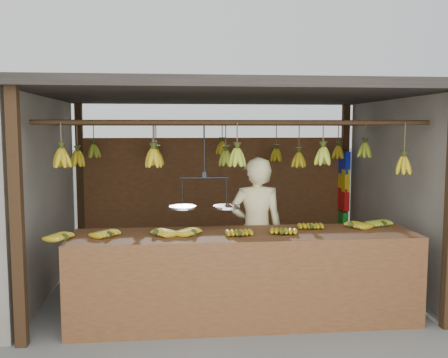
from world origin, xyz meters
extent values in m
plane|color=#5B5B57|center=(0.00, 0.00, 0.00)|extent=(80.00, 80.00, 0.00)
cube|color=black|center=(-2.00, -1.50, 1.15)|extent=(0.10, 0.10, 2.30)
cube|color=black|center=(-2.00, 1.50, 1.15)|extent=(0.10, 0.10, 2.30)
cube|color=black|center=(2.00, 1.50, 1.15)|extent=(0.10, 0.10, 2.30)
cube|color=black|center=(0.00, 0.00, 2.35)|extent=(4.30, 3.30, 0.10)
cylinder|color=black|center=(0.00, -1.00, 2.00)|extent=(4.00, 0.05, 0.05)
cylinder|color=black|center=(0.00, 0.00, 2.00)|extent=(4.00, 0.05, 0.05)
cylinder|color=black|center=(0.00, 1.00, 2.00)|extent=(4.00, 0.05, 0.05)
cube|color=#58331A|center=(0.00, 1.50, 0.90)|extent=(4.00, 0.06, 1.80)
cube|color=#58331A|center=(0.06, -1.10, 0.86)|extent=(3.44, 0.76, 0.08)
cube|color=#58331A|center=(0.06, -1.48, 0.45)|extent=(3.44, 0.04, 0.90)
cube|color=black|center=(-1.55, -1.43, 0.41)|extent=(0.07, 0.07, 0.82)
cube|color=black|center=(1.68, -1.43, 0.41)|extent=(0.07, 0.07, 0.82)
cube|color=black|center=(-1.55, -0.77, 0.41)|extent=(0.07, 0.07, 0.82)
cube|color=black|center=(1.68, -0.77, 0.41)|extent=(0.07, 0.07, 0.82)
ellipsoid|color=#B09612|center=(-1.63, -1.26, 0.93)|extent=(0.29, 0.26, 0.06)
ellipsoid|color=#B09612|center=(-1.23, -1.20, 0.93)|extent=(0.30, 0.29, 0.06)
ellipsoid|color=#B09612|center=(-0.80, -1.19, 0.93)|extent=(0.30, 0.28, 0.06)
ellipsoid|color=#B09612|center=(-0.43, -1.19, 0.93)|extent=(0.30, 0.29, 0.06)
ellipsoid|color=#B09612|center=(0.00, -1.30, 0.93)|extent=(0.19, 0.25, 0.06)
ellipsoid|color=#B09612|center=(0.42, -1.27, 0.93)|extent=(0.22, 0.27, 0.06)
ellipsoid|color=#B09612|center=(0.78, -1.05, 0.93)|extent=(0.19, 0.25, 0.06)
ellipsoid|color=#B09612|center=(1.21, -1.01, 0.93)|extent=(0.29, 0.26, 0.06)
ellipsoid|color=#92A523|center=(1.59, -0.96, 0.93)|extent=(0.26, 0.29, 0.06)
ellipsoid|color=#B09612|center=(-1.70, -1.04, 1.66)|extent=(0.16, 0.16, 0.28)
ellipsoid|color=#B09612|center=(-0.83, -0.95, 1.65)|extent=(0.16, 0.16, 0.28)
ellipsoid|color=#92A523|center=(-0.01, -1.04, 1.65)|extent=(0.16, 0.16, 0.28)
ellipsoid|color=#92A523|center=(0.89, -0.99, 1.66)|extent=(0.16, 0.16, 0.28)
ellipsoid|color=#B09612|center=(1.73, -1.04, 1.56)|extent=(0.16, 0.16, 0.28)
ellipsoid|color=#B09612|center=(-1.75, -0.02, 1.59)|extent=(0.16, 0.16, 0.28)
ellipsoid|color=#B09612|center=(-0.84, 0.03, 1.59)|extent=(0.16, 0.16, 0.28)
ellipsoid|color=#92A523|center=(-0.01, 0.02, 1.58)|extent=(0.16, 0.16, 0.28)
ellipsoid|color=#B09612|center=(0.88, -0.04, 1.56)|extent=(0.16, 0.16, 0.28)
ellipsoid|color=#92A523|center=(1.70, -0.04, 1.67)|extent=(0.16, 0.16, 0.28)
ellipsoid|color=#92A523|center=(-1.72, 1.03, 1.63)|extent=(0.16, 0.16, 0.28)
ellipsoid|color=#B09612|center=(-0.90, 1.05, 1.61)|extent=(0.16, 0.16, 0.28)
ellipsoid|color=#B09612|center=(0.05, 1.03, 1.67)|extent=(0.16, 0.16, 0.28)
ellipsoid|color=#B09612|center=(0.82, 1.02, 1.56)|extent=(0.16, 0.16, 0.28)
ellipsoid|color=#B09612|center=(1.72, 1.02, 1.60)|extent=(0.16, 0.16, 0.28)
cylinder|color=black|center=(-0.33, -1.00, 1.72)|extent=(0.02, 0.02, 0.55)
cylinder|color=black|center=(-0.33, -1.00, 1.45)|extent=(0.48, 0.04, 0.02)
cylinder|color=silver|center=(-0.55, -0.99, 1.15)|extent=(0.26, 0.26, 0.02)
cylinder|color=silver|center=(-0.11, -1.01, 1.15)|extent=(0.26, 0.26, 0.02)
imported|color=beige|center=(0.27, -0.60, 0.82)|extent=(0.61, 0.42, 1.63)
cube|color=#1426BF|center=(1.94, 1.35, 1.42)|extent=(0.08, 0.26, 0.34)
cube|color=yellow|center=(1.94, 1.35, 1.16)|extent=(0.08, 0.26, 0.34)
cube|color=red|center=(1.94, 1.35, 0.86)|extent=(0.08, 0.26, 0.34)
cube|color=#199926|center=(1.94, 1.35, 0.50)|extent=(0.08, 0.26, 0.34)
camera|label=1|loc=(-0.63, -5.95, 1.94)|focal=40.00mm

